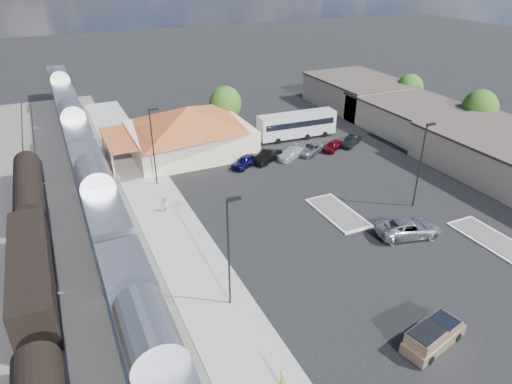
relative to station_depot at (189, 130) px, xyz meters
name	(u,v)px	position (x,y,z in m)	size (l,w,h in m)	color
ground	(314,232)	(4.56, -24.00, -3.13)	(280.00, 280.00, 0.00)	black
railbed	(71,241)	(-16.44, -16.00, -3.07)	(16.00, 100.00, 0.12)	#4C4944
platform	(173,229)	(-7.44, -18.00, -3.04)	(5.50, 92.00, 0.18)	gray
passenger_train	(99,204)	(-13.44, -15.24, -0.26)	(3.00, 104.00, 5.55)	silver
freight_cars	(33,276)	(-19.44, -22.86, -1.21)	(2.80, 46.00, 4.00)	black
station_depot	(189,130)	(0.00, 0.00, 0.00)	(18.35, 12.24, 6.20)	beige
buildings_east	(432,123)	(32.56, -9.72, -0.86)	(14.40, 51.40, 4.80)	#C6B28C
traffic_island_south	(338,212)	(8.56, -22.00, -3.03)	(3.30, 7.50, 0.21)	silver
traffic_island_north	(490,239)	(18.56, -32.00, -3.03)	(3.30, 7.50, 0.21)	silver
lamp_plat_s	(230,245)	(-6.34, -30.00, 2.21)	(1.08, 0.25, 9.00)	black
lamp_plat_n	(153,141)	(-6.34, -8.00, 2.21)	(1.08, 0.25, 9.00)	black
lamp_lot	(422,159)	(16.66, -24.00, 2.21)	(1.08, 0.25, 9.00)	black
tree_east_b	(480,109)	(38.56, -12.00, 1.09)	(4.94, 4.94, 6.96)	#382314
tree_east_c	(409,89)	(38.56, 2.00, 0.63)	(4.41, 4.41, 6.21)	#382314
tree_depot	(225,104)	(7.56, 6.00, 0.89)	(4.71, 4.71, 6.63)	#382314
pickup_truck	(434,335)	(4.37, -39.41, -2.32)	(5.24, 2.87, 1.72)	tan
suv	(409,228)	(12.12, -28.23, -2.29)	(2.80, 6.07, 1.69)	#AEB1B6
coach_bus	(297,124)	(15.41, -1.40, -1.03)	(11.49, 3.07, 3.65)	white
person_a	(283,380)	(-6.52, -38.48, -2.13)	(0.60, 0.39, 1.64)	#A9C73E
person_b	(164,204)	(-7.26, -14.51, -2.11)	(0.82, 0.64, 1.68)	white
parked_car_a	(245,161)	(4.71, -7.50, -2.42)	(1.68, 4.18, 1.43)	#0E0D42
parked_car_b	(267,156)	(7.91, -7.20, -2.37)	(1.60, 4.60, 1.52)	black
parked_car_c	(291,153)	(11.11, -7.50, -2.47)	(1.84, 4.54, 1.32)	silver
parked_car_d	(311,149)	(14.31, -7.20, -2.48)	(2.17, 4.70, 1.31)	gray
parked_car_e	(333,146)	(17.51, -7.50, -2.49)	(1.53, 3.79, 1.29)	maroon
parked_car_f	(351,141)	(20.71, -7.20, -2.48)	(1.37, 3.92, 1.29)	black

